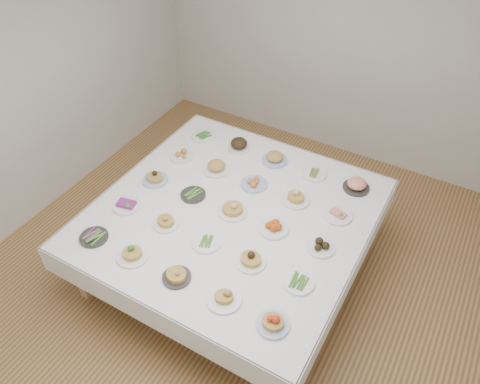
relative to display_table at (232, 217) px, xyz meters
The scene contains 27 objects.
room_envelope 1.16m from the display_table, 21.90° to the right, with size 5.02×5.02×2.81m.
display_table is the anchor object (origin of this frame).
dish_0 1.24m from the display_table, 134.77° to the right, with size 0.25×0.25×0.06m.
dish_1 0.99m from the display_table, 116.87° to the right, with size 0.27×0.27×0.14m.
dish_2 0.89m from the display_table, 89.63° to the right, with size 0.23×0.23×0.13m.
dish_3 0.98m from the display_table, 62.91° to the right, with size 0.27×0.27×0.15m.
dish_4 1.24m from the display_table, 45.29° to the right, with size 0.26×0.25×0.15m.
dish_5 0.99m from the display_table, 153.95° to the right, with size 0.25×0.25×0.12m.
dish_6 0.62m from the display_table, 134.64° to the right, with size 0.23×0.23×0.13m.
dish_7 0.45m from the display_table, 88.84° to the right, with size 0.25×0.25×0.05m.
dish_8 0.64m from the display_table, 44.87° to the right, with size 0.25×0.25×0.15m.
dish_9 0.98m from the display_table, 26.70° to the right, with size 0.24×0.24×0.05m.
dish_10 0.89m from the display_table, behind, with size 0.25×0.25×0.14m.
dish_11 0.44m from the display_table, behind, with size 0.24×0.24×0.06m.
dish_12 0.14m from the display_table, ahead, with size 0.28×0.27×0.17m.
dish_13 0.45m from the display_table, ahead, with size 0.27×0.27×0.11m.
dish_14 0.89m from the display_table, ahead, with size 0.24×0.24×0.11m.
dish_15 0.99m from the display_table, 153.39° to the left, with size 0.24×0.24×0.10m.
dish_16 0.64m from the display_table, 135.22° to the left, with size 0.27×0.27×0.15m.
dish_17 0.44m from the display_table, 90.47° to the left, with size 0.26×0.26×0.10m.
dish_18 0.63m from the display_table, 44.12° to the left, with size 0.27×0.27×0.15m.
dish_19 0.98m from the display_table, 26.36° to the left, with size 0.26×0.26×0.11m.
dish_20 1.24m from the display_table, 135.30° to the left, with size 0.27×0.27×0.06m.
dish_21 0.98m from the display_table, 116.17° to the left, with size 0.23×0.23×0.13m.
dish_22 0.88m from the display_table, 89.85° to the left, with size 0.27×0.27×0.16m.
dish_23 0.98m from the display_table, 62.87° to the left, with size 0.25×0.25×0.05m.
dish_24 1.26m from the display_table, 44.96° to the left, with size 0.25×0.25×0.15m.
Camera 1 is at (1.43, -2.57, 3.77)m, focal length 35.00 mm.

